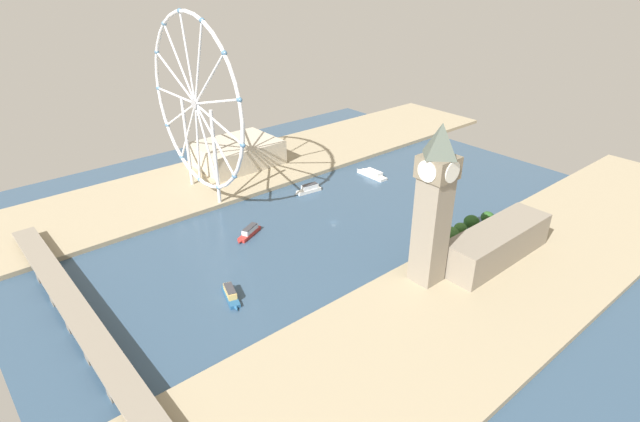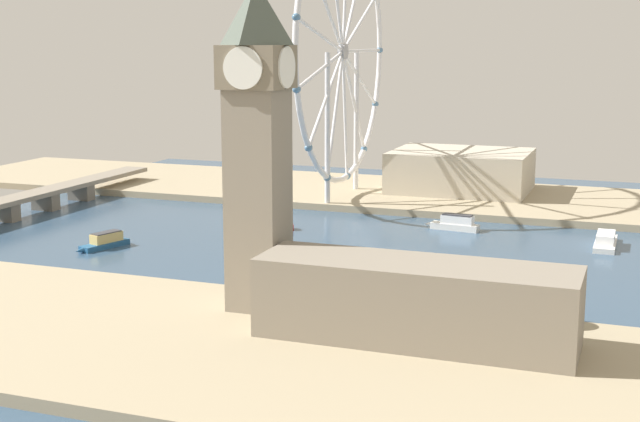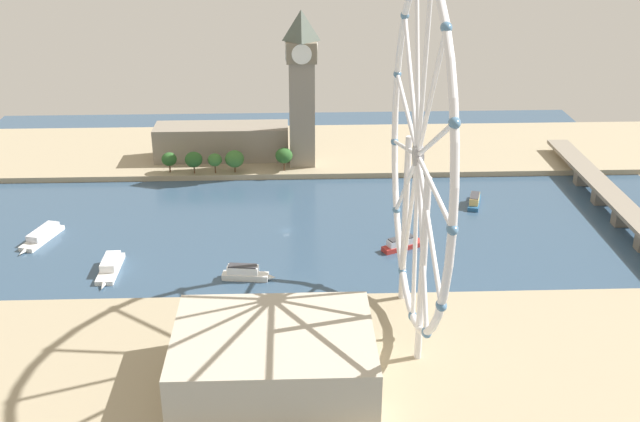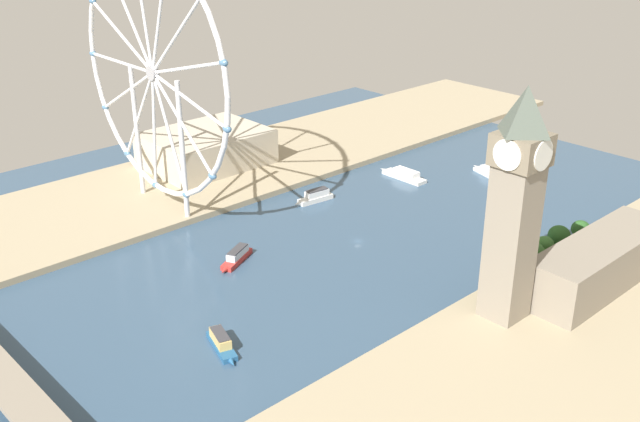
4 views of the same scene
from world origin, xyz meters
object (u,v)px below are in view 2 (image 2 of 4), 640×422
object	(u,v)px
riverside_hall	(461,171)
tour_boat_0	(268,224)
ferris_wheel	(343,53)
tour_boat_4	(606,241)
tour_boat_1	(455,223)
parliament_block	(416,302)
tour_boat_2	(105,241)
river_bridge	(5,205)
clock_tower	(258,142)

from	to	relation	value
riverside_hall	tour_boat_0	world-z (taller)	riverside_hall
ferris_wheel	riverside_hall	world-z (taller)	ferris_wheel
ferris_wheel	riverside_hall	distance (m)	80.52
tour_boat_0	tour_boat_4	bearing A→B (deg)	161.89
tour_boat_1	ferris_wheel	bearing A→B (deg)	-28.10
parliament_block	tour_boat_2	bearing A→B (deg)	62.72
parliament_block	tour_boat_1	bearing A→B (deg)	8.08
river_bridge	clock_tower	bearing A→B (deg)	-118.70
tour_boat_1	tour_boat_0	bearing A→B (deg)	27.30
riverside_hall	river_bridge	world-z (taller)	riverside_hall
parliament_block	tour_boat_0	distance (m)	147.37
riverside_hall	tour_boat_0	distance (m)	116.36
clock_tower	tour_boat_2	xyz separation A→B (m)	(56.11, 86.20, -45.37)
parliament_block	tour_boat_0	size ratio (longest dim) A/B	3.37
parliament_block	river_bridge	size ratio (longest dim) A/B	0.37
ferris_wheel	tour_boat_1	world-z (taller)	ferris_wheel
river_bridge	tour_boat_1	world-z (taller)	river_bridge
river_bridge	tour_boat_4	world-z (taller)	river_bridge
tour_boat_0	tour_boat_4	xyz separation A→B (m)	(16.14, -126.46, -0.21)
tour_boat_1	tour_boat_2	distance (m)	134.45
riverside_hall	tour_boat_4	world-z (taller)	riverside_hall
riverside_hall	river_bridge	distance (m)	205.78
clock_tower	ferris_wheel	bearing A→B (deg)	11.63
tour_boat_0	tour_boat_1	xyz separation A→B (m)	(25.70, -69.02, 0.29)
river_bridge	riverside_hall	bearing A→B (deg)	-53.32
ferris_wheel	river_bridge	size ratio (longest dim) A/B	0.61
ferris_wheel	parliament_block	bearing A→B (deg)	-156.21
tour_boat_2	ferris_wheel	bearing A→B (deg)	173.93
river_bridge	tour_boat_4	size ratio (longest dim) A/B	6.63
parliament_block	tour_boat_4	bearing A→B (deg)	-15.63
tour_boat_0	tour_boat_1	world-z (taller)	tour_boat_1
clock_tower	ferris_wheel	xyz separation A→B (m)	(173.47, 35.71, 20.17)
clock_tower	parliament_block	size ratio (longest dim) A/B	1.13
ferris_wheel	river_bridge	distance (m)	159.55
riverside_hall	tour_boat_1	world-z (taller)	riverside_hall
tour_boat_0	tour_boat_2	world-z (taller)	tour_boat_2
tour_boat_0	clock_tower	bearing A→B (deg)	87.02
riverside_hall	tour_boat_2	bearing A→B (deg)	146.62
river_bridge	tour_boat_0	distance (m)	111.24
clock_tower	river_bridge	distance (m)	178.38
parliament_block	tour_boat_2	distance (m)	149.23
ferris_wheel	tour_boat_1	xyz separation A→B (m)	(-43.08, -61.59, -65.24)
tour_boat_2	clock_tower	bearing A→B (deg)	74.14
parliament_block	ferris_wheel	bearing A→B (deg)	23.79
clock_tower	tour_boat_0	size ratio (longest dim) A/B	3.80
parliament_block	river_bridge	bearing A→B (deg)	64.29
tour_boat_4	ferris_wheel	bearing A→B (deg)	65.97
tour_boat_1	tour_boat_4	xyz separation A→B (m)	(-9.57, -57.44, -0.50)
ferris_wheel	tour_boat_1	distance (m)	99.52
ferris_wheel	tour_boat_4	bearing A→B (deg)	-113.86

